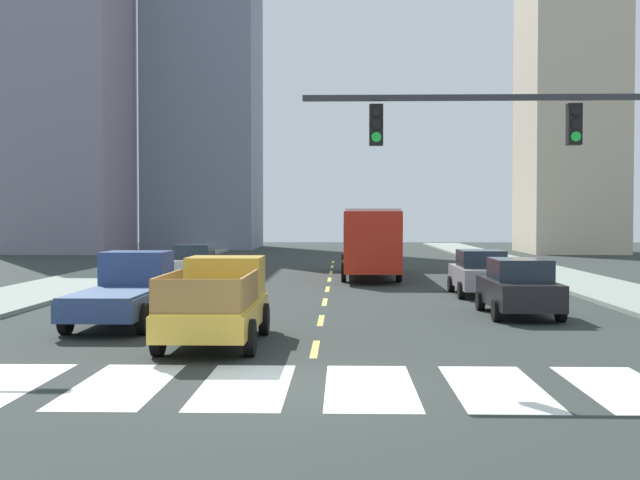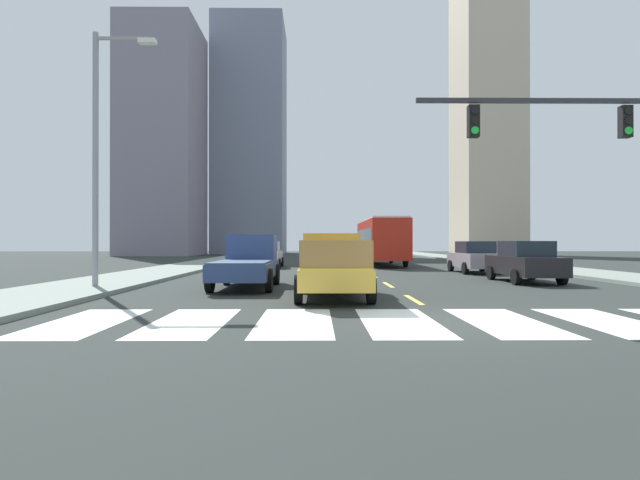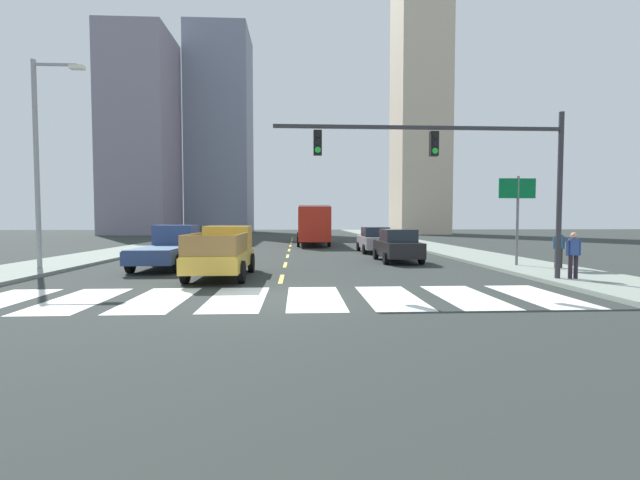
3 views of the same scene
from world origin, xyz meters
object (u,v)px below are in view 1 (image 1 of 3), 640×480
object	(u,v)px
pickup_stakebed	(218,302)
traffic_signal_gantry	(634,154)
pickup_dark	(126,291)
sedan_far	(519,287)
sedan_mid	(480,273)
sedan_near_left	(195,263)
city_bus	(369,237)

from	to	relation	value
pickup_stakebed	traffic_signal_gantry	xyz separation A→B (m)	(8.87, -2.38, 3.31)
pickup_dark	sedan_far	size ratio (longest dim) A/B	1.18
sedan_mid	traffic_signal_gantry	size ratio (longest dim) A/B	0.43
pickup_stakebed	sedan_near_left	world-z (taller)	pickup_stakebed
sedan_mid	sedan_far	bearing A→B (deg)	-87.35
pickup_dark	sedan_far	xyz separation A→B (m)	(11.25, 2.08, -0.06)
sedan_near_left	sedan_far	xyz separation A→B (m)	(11.94, -12.05, 0.00)
sedan_far	sedan_near_left	bearing A→B (deg)	137.39
city_bus	sedan_far	bearing A→B (deg)	-77.91
pickup_stakebed	pickup_dark	world-z (taller)	same
city_bus	traffic_signal_gantry	xyz separation A→B (m)	(4.62, -23.01, 2.29)
pickup_stakebed	traffic_signal_gantry	size ratio (longest dim) A/B	0.51
sedan_mid	sedan_far	size ratio (longest dim) A/B	1.00
pickup_dark	sedan_mid	bearing A→B (deg)	33.70
sedan_far	traffic_signal_gantry	distance (m)	8.33
sedan_far	pickup_dark	bearing A→B (deg)	-166.89
pickup_dark	sedan_far	world-z (taller)	pickup_dark
pickup_dark	sedan_near_left	bearing A→B (deg)	89.77
sedan_near_left	pickup_stakebed	bearing A→B (deg)	-75.79
city_bus	traffic_signal_gantry	bearing A→B (deg)	-80.93
sedan_mid	sedan_near_left	size ratio (longest dim) A/B	1.00
pickup_stakebed	city_bus	distance (m)	21.09
pickup_dark	pickup_stakebed	bearing A→B (deg)	-48.83
city_bus	sedan_near_left	bearing A→B (deg)	-159.38
sedan_mid	city_bus	bearing A→B (deg)	114.81
traffic_signal_gantry	sedan_far	bearing A→B (deg)	95.03
pickup_dark	sedan_near_left	size ratio (longest dim) A/B	1.18
city_bus	pickup_stakebed	bearing A→B (deg)	-103.92
sedan_near_left	traffic_signal_gantry	size ratio (longest dim) A/B	0.43
pickup_stakebed	sedan_mid	size ratio (longest dim) A/B	1.18
pickup_dark	city_bus	xyz separation A→B (m)	(7.29, 17.51, 1.03)
city_bus	sedan_mid	xyz separation A→B (m)	(3.87, -9.17, -1.09)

